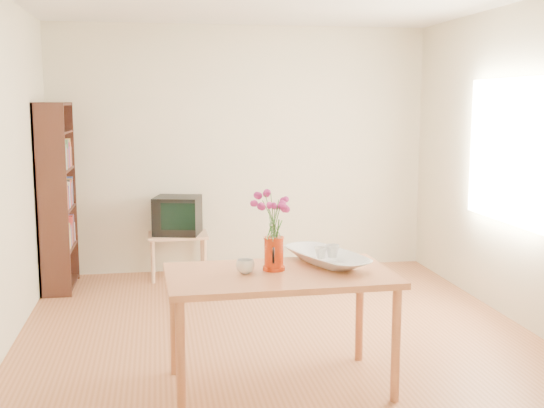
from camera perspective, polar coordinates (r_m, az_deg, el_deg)
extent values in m
plane|color=#9B5A37|center=(5.37, 0.55, -11.09)|extent=(4.50, 4.50, 0.00)
plane|color=beige|center=(7.30, -2.57, 4.58)|extent=(4.00, 0.00, 4.00)
plane|color=beige|center=(2.91, 8.42, -1.51)|extent=(4.00, 0.00, 4.00)
plane|color=beige|center=(5.78, 20.51, 3.00)|extent=(0.00, 4.50, 4.50)
plane|color=white|center=(6.02, 18.97, 4.24)|extent=(0.00, 1.30, 1.30)
cube|color=#B0613C|center=(4.27, 0.65, -6.01)|extent=(1.43, 0.84, 0.04)
cylinder|color=#B0613C|center=(3.98, -7.65, -12.86)|extent=(0.06, 0.06, 0.71)
cylinder|color=#B0613C|center=(4.25, 10.33, -11.52)|extent=(0.06, 0.06, 0.71)
cylinder|color=#B0613C|center=(4.63, -8.20, -9.79)|extent=(0.06, 0.06, 0.71)
cylinder|color=#B0613C|center=(4.86, 7.34, -8.87)|extent=(0.06, 0.06, 0.71)
cube|color=tan|center=(7.08, -7.88, -2.60)|extent=(0.60, 0.45, 0.03)
cylinder|color=tan|center=(6.94, -9.94, -4.81)|extent=(0.04, 0.04, 0.43)
cylinder|color=tan|center=(6.96, -5.64, -4.70)|extent=(0.04, 0.04, 0.43)
cylinder|color=tan|center=(7.31, -9.93, -4.15)|extent=(0.04, 0.04, 0.43)
cylinder|color=tan|center=(7.32, -5.85, -4.04)|extent=(0.04, 0.04, 0.43)
cube|color=black|center=(6.52, -17.95, 0.16)|extent=(0.28, 0.02, 1.80)
cube|color=black|center=(7.18, -17.19, 0.93)|extent=(0.28, 0.03, 1.80)
cube|color=black|center=(6.87, -18.64, 0.54)|extent=(0.02, 0.70, 1.80)
cube|color=black|center=(7.02, -17.23, -6.40)|extent=(0.27, 0.65, 0.02)
cube|color=black|center=(6.94, -17.36, -3.53)|extent=(0.27, 0.65, 0.02)
cube|color=black|center=(6.87, -17.51, -0.43)|extent=(0.27, 0.65, 0.02)
cube|color=black|center=(6.82, -17.65, 2.73)|extent=(0.27, 0.65, 0.02)
cube|color=black|center=(6.80, -17.79, 5.75)|extent=(0.27, 0.65, 0.02)
cube|color=black|center=(6.79, -17.89, 7.94)|extent=(0.27, 0.65, 0.02)
cylinder|color=#BB2D0B|center=(4.31, 0.16, -4.23)|extent=(0.12, 0.12, 0.20)
cylinder|color=#BB2D0B|center=(4.33, 0.16, -5.39)|extent=(0.14, 0.14, 0.02)
cylinder|color=#BB2D0B|center=(4.28, 0.16, -2.85)|extent=(0.13, 0.13, 0.01)
cone|color=#BB2D0B|center=(4.24, 0.43, -3.31)|extent=(0.06, 0.07, 0.06)
torus|color=black|center=(4.37, -0.20, -3.89)|extent=(0.03, 0.10, 0.10)
imported|color=white|center=(4.24, -2.25, -5.25)|extent=(0.16, 0.16, 0.09)
imported|color=white|center=(4.45, 4.60, -2.16)|extent=(0.62, 0.62, 0.46)
imported|color=white|center=(4.45, 4.09, -2.76)|extent=(0.08, 0.08, 0.07)
imported|color=white|center=(4.49, 5.09, -2.62)|extent=(0.10, 0.10, 0.07)
cube|color=black|center=(7.04, -7.91, -0.94)|extent=(0.53, 0.50, 0.39)
cube|color=black|center=(7.11, -7.93, -0.68)|extent=(0.36, 0.29, 0.27)
cube|color=black|center=(6.83, -7.86, -1.06)|extent=(0.34, 0.09, 0.27)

